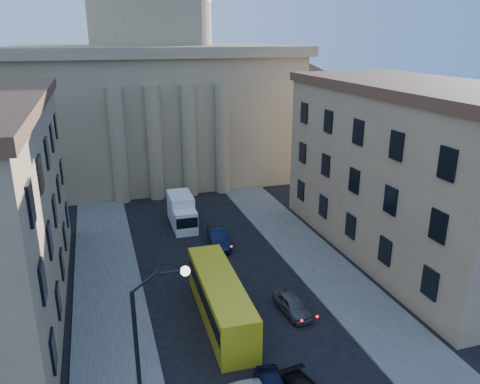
# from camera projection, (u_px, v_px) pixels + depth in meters

# --- Properties ---
(sidewalk_left) EXTENTS (5.00, 60.00, 0.15)m
(sidewalk_left) POSITION_uv_depth(u_px,v_px,m) (112.00, 324.00, 30.94)
(sidewalk_left) COLOR #504E49
(sidewalk_left) RESTS_ON ground
(sidewalk_right) EXTENTS (5.00, 60.00, 0.15)m
(sidewalk_right) POSITION_uv_depth(u_px,v_px,m) (341.00, 285.00, 35.77)
(sidewalk_right) COLOR #504E49
(sidewalk_right) RESTS_ON ground
(church) EXTENTS (68.02, 28.76, 36.60)m
(church) POSITION_uv_depth(u_px,v_px,m) (154.00, 84.00, 63.47)
(church) COLOR #92765A
(church) RESTS_ON ground
(building_right) EXTENTS (11.60, 26.60, 14.70)m
(building_right) POSITION_uv_depth(u_px,v_px,m) (413.00, 170.00, 39.46)
(building_right) COLOR tan
(building_right) RESTS_ON ground
(street_lamp) EXTENTS (2.62, 0.44, 8.83)m
(street_lamp) POSITION_uv_depth(u_px,v_px,m) (149.00, 344.00, 20.67)
(street_lamp) COLOR black
(street_lamp) RESTS_ON ground
(car_right_far) EXTENTS (1.86, 3.83, 1.26)m
(car_right_far) POSITION_uv_depth(u_px,v_px,m) (293.00, 305.00, 32.13)
(car_right_far) COLOR #4C4B50
(car_right_far) RESTS_ON ground
(car_right_distant) EXTENTS (2.14, 4.84, 1.55)m
(car_right_distant) POSITION_uv_depth(u_px,v_px,m) (218.00, 238.00, 42.43)
(car_right_distant) COLOR black
(car_right_distant) RESTS_ON ground
(city_bus) EXTENTS (2.77, 10.70, 3.00)m
(city_bus) POSITION_uv_depth(u_px,v_px,m) (220.00, 298.00, 31.16)
(city_bus) COLOR gold
(city_bus) RESTS_ON ground
(box_truck) EXTENTS (2.33, 5.68, 3.10)m
(box_truck) POSITION_uv_depth(u_px,v_px,m) (182.00, 212.00, 46.64)
(box_truck) COLOR white
(box_truck) RESTS_ON ground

